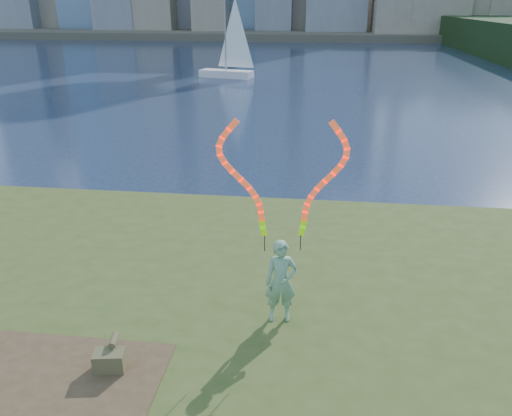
# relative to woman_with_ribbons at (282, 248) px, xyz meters

# --- Properties ---
(ground) EXTENTS (320.00, 320.00, 0.00)m
(ground) POSITION_rel_woman_with_ribbons_xyz_m (-1.07, 0.69, -2.23)
(ground) COLOR #1B2844
(ground) RESTS_ON ground
(grassy_knoll) EXTENTS (20.00, 18.00, 0.80)m
(grassy_knoll) POSITION_rel_woman_with_ribbons_xyz_m (-1.07, -1.60, -1.89)
(grassy_knoll) COLOR #3C4C1B
(grassy_knoll) RESTS_ON ground
(dirt_patch) EXTENTS (3.20, 3.00, 0.02)m
(dirt_patch) POSITION_rel_woman_with_ribbons_xyz_m (-3.27, -2.51, -1.42)
(dirt_patch) COLOR #47331E
(dirt_patch) RESTS_ON grassy_knoll
(far_shore) EXTENTS (320.00, 40.00, 1.20)m
(far_shore) POSITION_rel_woman_with_ribbons_xyz_m (-1.07, 95.69, -1.63)
(far_shore) COLOR #4F493A
(far_shore) RESTS_ON ground
(woman_with_ribbons) EXTENTS (2.00, 0.50, 3.94)m
(woman_with_ribbons) POSITION_rel_woman_with_ribbons_xyz_m (0.00, 0.00, 0.00)
(woman_with_ribbons) COLOR #1D672A
(woman_with_ribbons) RESTS_ON grassy_knoll
(canvas_bag) EXTENTS (0.52, 0.58, 0.45)m
(canvas_bag) POSITION_rel_woman_with_ribbons_xyz_m (-2.53, -1.70, -1.24)
(canvas_bag) COLOR brown
(canvas_bag) RESTS_ON grassy_knoll
(sailboat) EXTENTS (4.92, 2.60, 7.41)m
(sailboat) POSITION_rel_woman_with_ribbons_xyz_m (-7.23, 35.77, -0.95)
(sailboat) COLOR white
(sailboat) RESTS_ON ground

